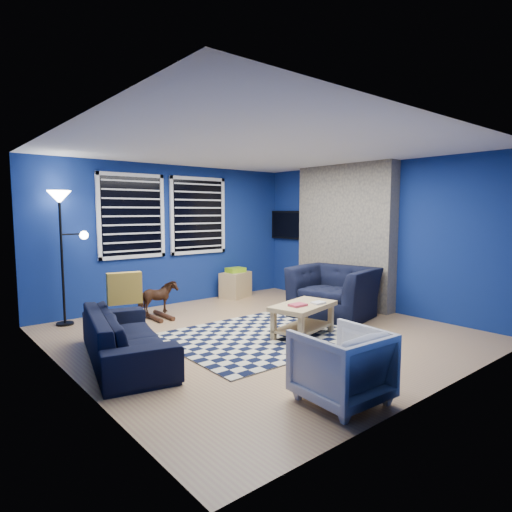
{
  "coord_description": "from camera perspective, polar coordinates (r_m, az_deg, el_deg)",
  "views": [
    {
      "loc": [
        -3.73,
        -4.37,
        1.68
      ],
      "look_at": [
        0.15,
        0.3,
        1.04
      ],
      "focal_mm": 30.0,
      "sensor_mm": 36.0,
      "label": 1
    }
  ],
  "objects": [
    {
      "name": "window_right",
      "position": [
        8.06,
        -7.67,
        5.36
      ],
      "size": [
        1.17,
        0.06,
        1.42
      ],
      "color": "black",
      "rests_on": "wall_back"
    },
    {
      "name": "rug",
      "position": [
        5.87,
        0.96,
        -10.57
      ],
      "size": [
        2.53,
        2.04,
        0.02
      ],
      "primitive_type": "cube",
      "rotation": [
        0.0,
        0.0,
        -0.01
      ],
      "color": "black",
      "rests_on": "floor"
    },
    {
      "name": "rocking_horse",
      "position": [
        6.91,
        -12.97,
        -5.47
      ],
      "size": [
        0.29,
        0.61,
        0.52
      ],
      "primitive_type": "imported",
      "rotation": [
        0.0,
        0.0,
        1.58
      ],
      "color": "#472D16",
      "rests_on": "floor"
    },
    {
      "name": "wall_right",
      "position": [
        7.62,
        15.23,
        2.54
      ],
      "size": [
        0.0,
        5.0,
        5.0
      ],
      "primitive_type": "plane",
      "rotation": [
        1.57,
        0.0,
        -1.57
      ],
      "color": "navy",
      "rests_on": "floor"
    },
    {
      "name": "ceiling",
      "position": [
        5.81,
        0.78,
        14.09
      ],
      "size": [
        5.0,
        5.0,
        0.0
      ],
      "primitive_type": "plane",
      "rotation": [
        3.14,
        0.0,
        0.0
      ],
      "color": "white",
      "rests_on": "wall_back"
    },
    {
      "name": "floor_lamp",
      "position": [
        6.84,
        -24.49,
        4.94
      ],
      "size": [
        0.54,
        0.33,
        1.98
      ],
      "color": "black",
      "rests_on": "floor"
    },
    {
      "name": "window_left",
      "position": [
        7.46,
        -16.2,
        5.13
      ],
      "size": [
        1.17,
        0.06,
        1.42
      ],
      "color": "black",
      "rests_on": "wall_back"
    },
    {
      "name": "throw_pillow",
      "position": [
        5.39,
        -17.13,
        -4.13
      ],
      "size": [
        0.42,
        0.2,
        0.38
      ],
      "primitive_type": "cube",
      "rotation": [
        0.0,
        0.0,
        -0.22
      ],
      "color": "gold",
      "rests_on": "sofa"
    },
    {
      "name": "armchair_big",
      "position": [
        6.97,
        10.34,
        -4.73
      ],
      "size": [
        1.43,
        1.32,
        0.79
      ],
      "primitive_type": "imported",
      "rotation": [
        0.0,
        0.0,
        -1.34
      ],
      "color": "black",
      "rests_on": "floor"
    },
    {
      "name": "wall_left",
      "position": [
        4.56,
        -23.88,
        0.05
      ],
      "size": [
        0.0,
        5.0,
        5.0
      ],
      "primitive_type": "plane",
      "rotation": [
        1.57,
        0.0,
        1.57
      ],
      "color": "navy",
      "rests_on": "floor"
    },
    {
      "name": "cabinet",
      "position": [
        8.41,
        -2.74,
        -3.76
      ],
      "size": [
        0.69,
        0.57,
        0.58
      ],
      "rotation": [
        0.0,
        0.0,
        0.35
      ],
      "color": "tan",
      "rests_on": "floor"
    },
    {
      "name": "fireplace",
      "position": [
        7.81,
        11.62,
        2.31
      ],
      "size": [
        0.65,
        2.0,
        2.5
      ],
      "color": "gray",
      "rests_on": "floor"
    },
    {
      "name": "wall_back",
      "position": [
        7.83,
        -11.2,
        2.72
      ],
      "size": [
        5.0,
        0.0,
        5.0
      ],
      "primitive_type": "plane",
      "rotation": [
        1.57,
        0.0,
        0.0
      ],
      "color": "navy",
      "rests_on": "floor"
    },
    {
      "name": "tv",
      "position": [
        8.88,
        4.42,
        4.16
      ],
      "size": [
        0.07,
        1.0,
        0.58
      ],
      "color": "black",
      "rests_on": "wall_right"
    },
    {
      "name": "sofa",
      "position": [
        5.11,
        -16.93,
        -10.15
      ],
      "size": [
        2.07,
        1.18,
        0.57
      ],
      "primitive_type": "imported",
      "rotation": [
        0.0,
        0.0,
        1.34
      ],
      "color": "black",
      "rests_on": "floor"
    },
    {
      "name": "floor",
      "position": [
        5.99,
        0.74,
        -10.32
      ],
      "size": [
        5.0,
        5.0,
        0.0
      ],
      "primitive_type": "plane",
      "color": "tan",
      "rests_on": "ground"
    },
    {
      "name": "armchair_bent",
      "position": [
        3.95,
        11.3,
        -14.14
      ],
      "size": [
        0.74,
        0.76,
        0.66
      ],
      "primitive_type": "imported",
      "rotation": [
        0.0,
        0.0,
        3.08
      ],
      "color": "gray",
      "rests_on": "floor"
    },
    {
      "name": "coffee_table",
      "position": [
        5.81,
        6.32,
        -7.55
      ],
      "size": [
        1.04,
        0.74,
        0.47
      ],
      "rotation": [
        0.0,
        0.0,
        0.23
      ],
      "color": "tan",
      "rests_on": "rug"
    }
  ]
}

